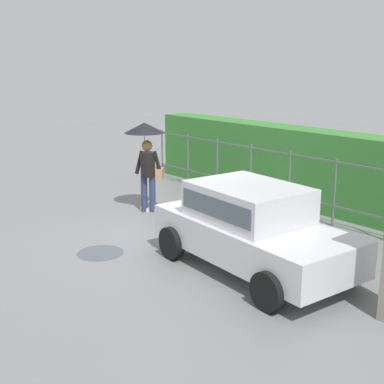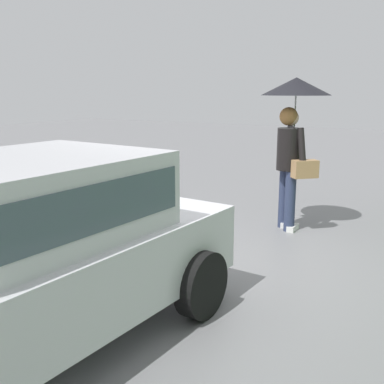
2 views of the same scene
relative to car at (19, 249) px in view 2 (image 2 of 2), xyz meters
name	(u,v)px [view 2 (image 2 of 2)]	position (x,y,z in m)	size (l,w,h in m)	color
ground_plane	(206,266)	(-2.20, 0.39, -0.80)	(40.00, 40.00, 0.00)	slate
car	(19,249)	(0.00, 0.00, 0.00)	(3.83, 2.08, 1.48)	silver
pedestrian	(294,118)	(-4.11, 0.72, 0.78)	(0.96, 0.96, 2.12)	#2D3856
puddle_near	(82,235)	(-2.33, -1.62, -0.80)	(0.87, 0.87, 0.00)	#4C545B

